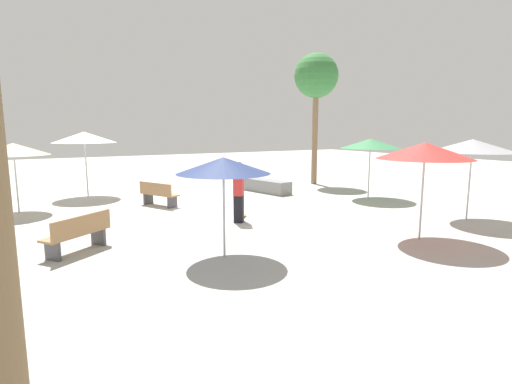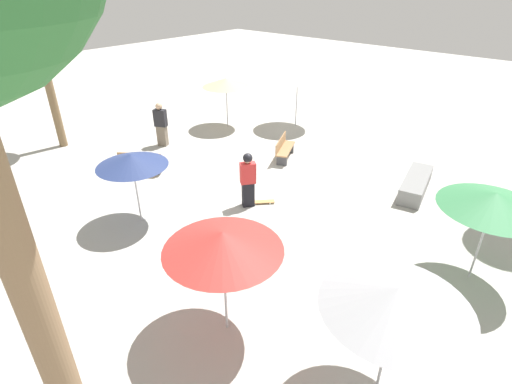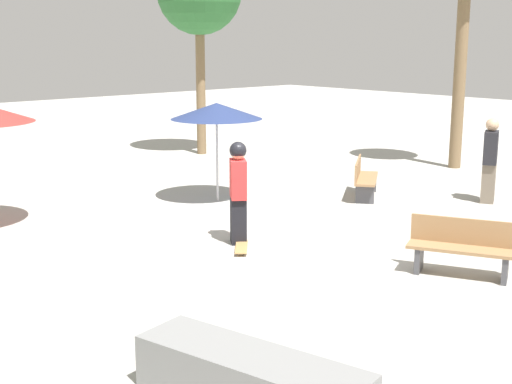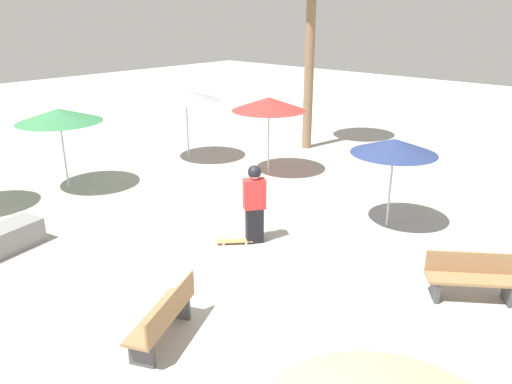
{
  "view_description": "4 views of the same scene",
  "coord_description": "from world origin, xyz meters",
  "views": [
    {
      "loc": [
        5.15,
        11.2,
        2.72
      ],
      "look_at": [
        -0.71,
        0.97,
        0.84
      ],
      "focal_mm": 28.0,
      "sensor_mm": 36.0,
      "label": 1
    },
    {
      "loc": [
        -7.47,
        8.92,
        6.51
      ],
      "look_at": [
        -0.67,
        1.24,
        0.78
      ],
      "focal_mm": 28.0,
      "sensor_mm": 36.0,
      "label": 2
    },
    {
      "loc": [
        -7.9,
        -8.07,
        3.51
      ],
      "look_at": [
        -0.05,
        0.6,
        0.96
      ],
      "focal_mm": 50.0,
      "sensor_mm": 36.0,
      "label": 3
    },
    {
      "loc": [
        6.68,
        -6.47,
        4.89
      ],
      "look_at": [
        -0.31,
        1.24,
        1.06
      ],
      "focal_mm": 35.0,
      "sensor_mm": 36.0,
      "label": 4
    }
  ],
  "objects": [
    {
      "name": "ground_plane",
      "position": [
        0.0,
        0.0,
        0.0
      ],
      "size": [
        60.0,
        60.0,
        0.0
      ],
      "primitive_type": "plane",
      "color": "#B2AFA8"
    },
    {
      "name": "skater_main",
      "position": [
        -0.12,
        0.98,
        0.96
      ],
      "size": [
        0.49,
        0.54,
        1.78
      ],
      "rotation": [
        0.0,
        0.0,
        4.09
      ],
      "color": "black",
      "rests_on": "ground_plane"
    },
    {
      "name": "skateboard",
      "position": [
        -0.37,
        0.61,
        0.06
      ],
      "size": [
        0.69,
        0.72,
        0.07
      ],
      "rotation": [
        0.0,
        0.0,
        3.97
      ],
      "color": "#B7844C",
      "rests_on": "ground_plane"
    },
    {
      "name": "bench_near",
      "position": [
        4.31,
        1.84,
        0.43
      ],
      "size": [
        1.55,
        1.3,
        0.85
      ],
      "rotation": [
        0.0,
        0.0,
        3.78
      ],
      "color": "#47474C",
      "rests_on": "ground_plane"
    },
    {
      "name": "bench_far",
      "position": [
        1.24,
        -2.58,
        0.43
      ],
      "size": [
        1.08,
        1.63,
        0.85
      ],
      "rotation": [
        0.0,
        0.0,
        2.01
      ],
      "color": "#47474C",
      "rests_on": "ground_plane"
    },
    {
      "name": "shade_umbrella_green",
      "position": [
        -6.41,
        -0.07,
        2.15
      ],
      "size": [
        2.32,
        2.32,
        2.34
      ],
      "color": "#B7B7BC",
      "rests_on": "ground_plane"
    },
    {
      "name": "shade_umbrella_navy",
      "position": [
        1.65,
        3.74,
        1.96
      ],
      "size": [
        1.96,
        1.96,
        2.14
      ],
      "color": "#B7B7BC",
      "rests_on": "ground_plane"
    },
    {
      "name": "shade_umbrella_red",
      "position": [
        -3.11,
        4.91,
        2.19
      ],
      "size": [
        2.26,
        2.26,
        2.4
      ],
      "color": "#B7B7BC",
      "rests_on": "ground_plane"
    },
    {
      "name": "shade_umbrella_grey",
      "position": [
        -6.12,
        4.21,
        2.23
      ],
      "size": [
        2.34,
        2.34,
        2.42
      ],
      "color": "#B7B7BC",
      "rests_on": "ground_plane"
    }
  ]
}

